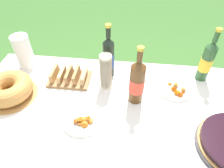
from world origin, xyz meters
TOP-DOWN VIEW (x-y plane):
  - garden_table at (0.00, 0.00)m, footprint 1.65×0.98m
  - tablecloth at (0.00, 0.00)m, footprint 1.66×0.99m
  - bundt_cake at (-0.60, 0.09)m, footprint 0.31×0.31m
  - cup_stack at (-0.05, 0.23)m, footprint 0.07×0.07m
  - cider_bottle_green at (0.54, 0.38)m, footprint 0.07×0.07m
  - cider_bottle_amber at (0.13, 0.14)m, footprint 0.08×0.08m
  - juice_bottle_red at (-0.05, 0.35)m, footprint 0.07×0.07m
  - snack_plate_near at (0.37, 0.24)m, footprint 0.21×0.21m
  - snack_plate_left at (-0.14, -0.06)m, footprint 0.20×0.20m
  - paper_towel_roll at (-0.62, 0.37)m, footprint 0.11×0.11m
  - bread_board at (-0.29, 0.26)m, footprint 0.26×0.18m

SIDE VIEW (x-z plane):
  - garden_table at x=0.00m, z-range 0.30..1.05m
  - tablecloth at x=0.00m, z-range 0.68..0.79m
  - snack_plate_near at x=0.37m, z-range 0.73..0.79m
  - snack_plate_left at x=-0.14m, z-range 0.73..0.79m
  - bread_board at x=-0.29m, z-range 0.74..0.81m
  - bundt_cake at x=-0.60m, z-range 0.75..0.86m
  - cup_stack at x=-0.05m, z-range 0.75..0.98m
  - paper_towel_roll at x=-0.62m, z-range 0.75..0.98m
  - cider_bottle_green at x=0.54m, z-range 0.71..1.06m
  - cider_bottle_amber at x=0.13m, z-range 0.71..1.06m
  - juice_bottle_red at x=-0.05m, z-range 0.71..1.06m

